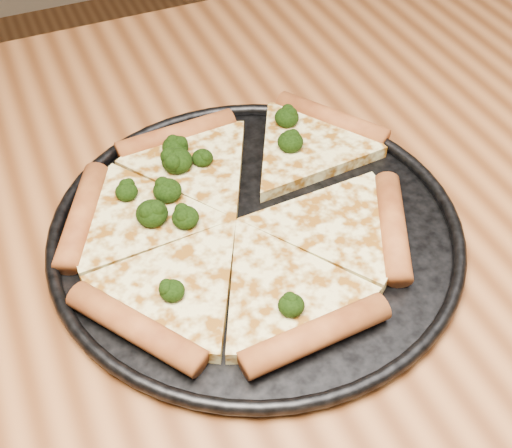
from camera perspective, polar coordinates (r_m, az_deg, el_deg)
name	(u,v)px	position (r m, az deg, el deg)	size (l,w,h in m)	color
dining_table	(201,310)	(0.72, -4.60, -7.09)	(1.20, 0.90, 0.75)	#98592F
pizza_pan	(256,230)	(0.65, 0.00, -0.50)	(0.39, 0.39, 0.02)	black
pizza	(240,216)	(0.65, -1.31, 0.63)	(0.38, 0.33, 0.03)	#EBDE90
broccoli_florets	(201,181)	(0.67, -4.62, 3.53)	(0.22, 0.26, 0.02)	black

